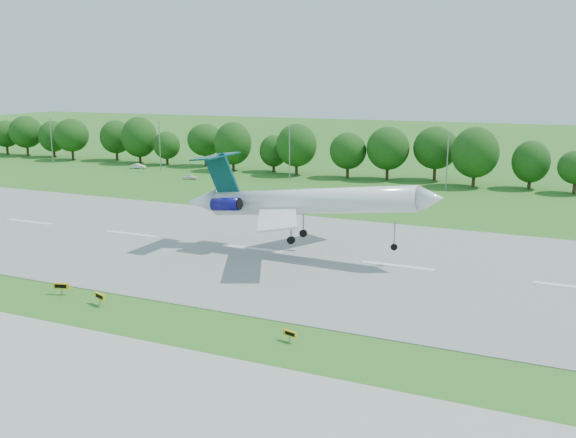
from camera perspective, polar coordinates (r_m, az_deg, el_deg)
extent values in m
plane|color=#27651A|center=(66.23, -13.33, -7.71)|extent=(600.00, 600.00, 0.00)
cube|color=gray|center=(86.35, -3.23, -2.64)|extent=(400.00, 45.00, 0.08)
cylinder|color=#382314|center=(198.76, -20.26, 5.65)|extent=(0.70, 0.70, 3.60)
sphere|color=#13380E|center=(198.35, -20.35, 6.91)|extent=(8.40, 8.40, 8.40)
cylinder|color=#382314|center=(173.24, -10.70, 5.32)|extent=(0.70, 0.70, 3.60)
sphere|color=#13380E|center=(172.78, -10.75, 6.77)|extent=(8.40, 8.40, 8.40)
cylinder|color=#382314|center=(154.02, 1.66, 4.67)|extent=(0.70, 0.70, 3.60)
sphere|color=#13380E|center=(153.49, 1.67, 6.30)|extent=(8.40, 8.40, 8.40)
cylinder|color=#382314|center=(143.63, 16.59, 3.61)|extent=(0.70, 0.70, 3.60)
sphere|color=#13380E|center=(143.06, 16.69, 5.35)|extent=(8.40, 8.40, 8.40)
cylinder|color=gray|center=(184.28, -20.28, 6.50)|extent=(0.24, 0.24, 12.00)
cube|color=gray|center=(183.84, -20.43, 8.39)|extent=(0.90, 0.25, 0.18)
cylinder|color=gray|center=(161.80, -11.32, 6.31)|extent=(0.24, 0.24, 12.00)
cube|color=gray|center=(161.30, -11.41, 8.46)|extent=(0.90, 0.25, 0.18)
cylinder|color=gray|center=(144.39, 0.14, 5.85)|extent=(0.24, 0.24, 12.00)
cube|color=gray|center=(143.82, 0.14, 8.26)|extent=(0.90, 0.25, 0.18)
cylinder|color=gray|center=(134.04, 13.97, 4.98)|extent=(0.24, 0.24, 12.00)
cube|color=gray|center=(133.44, 14.11, 7.57)|extent=(0.90, 0.25, 0.18)
cylinder|color=white|center=(81.27, 2.03, 1.58)|extent=(27.63, 3.26, 5.95)
cone|color=white|center=(76.68, 12.61, 1.80)|extent=(3.24, 3.21, 3.48)
cone|color=white|center=(88.62, -7.55, 1.57)|extent=(4.70, 3.21, 3.63)
cube|color=white|center=(76.38, -0.93, 0.06)|extent=(9.19, 12.71, 0.69)
cube|color=white|center=(87.91, 2.61, 1.68)|extent=(9.15, 12.71, 0.69)
cube|color=#053A3A|center=(86.42, -5.86, 3.85)|extent=(5.06, 0.47, 6.28)
cube|color=#053A3A|center=(86.54, -6.43, 5.56)|extent=(2.95, 8.70, 0.49)
cylinder|color=navy|center=(84.05, -5.54, 1.31)|extent=(4.00, 1.75, 2.12)
cylinder|color=navy|center=(88.14, -4.01, 1.85)|extent=(4.00, 1.75, 2.12)
cylinder|color=gray|center=(78.57, 9.45, -1.35)|extent=(0.18, 0.18, 3.20)
cylinder|color=black|center=(78.96, 9.41, -2.48)|extent=(0.82, 0.28, 0.82)
cylinder|color=gray|center=(80.82, 0.27, -0.79)|extent=(0.22, 0.22, 3.20)
cylinder|color=black|center=(81.20, 0.27, -1.90)|extent=(1.01, 0.41, 1.01)
cylinder|color=gray|center=(84.42, 1.38, -0.23)|extent=(0.22, 0.22, 3.20)
cylinder|color=black|center=(84.79, 1.37, -1.28)|extent=(1.01, 0.41, 1.01)
cube|color=gray|center=(72.33, -19.46, -6.05)|extent=(0.14, 0.14, 0.77)
cube|color=yellow|center=(72.16, -19.49, -5.64)|extent=(1.76, 0.66, 0.61)
cube|color=black|center=(72.06, -19.54, -5.67)|extent=(1.29, 0.37, 0.39)
cube|color=gray|center=(67.90, -16.37, -7.04)|extent=(0.14, 0.14, 0.77)
cube|color=yellow|center=(67.72, -16.39, -6.60)|extent=(1.72, 0.77, 0.60)
cube|color=black|center=(67.67, -16.48, -6.62)|extent=(1.25, 0.46, 0.38)
cube|color=gray|center=(56.61, 0.17, -10.55)|extent=(0.11, 0.11, 0.62)
cube|color=yellow|center=(56.44, 0.17, -10.13)|extent=(1.41, 0.56, 0.49)
cube|color=black|center=(56.37, 0.10, -10.16)|extent=(1.03, 0.32, 0.31)
imported|color=silver|center=(168.08, -13.19, 4.59)|extent=(3.98, 2.10, 1.25)
imported|color=white|center=(147.80, -8.67, 3.72)|extent=(3.35, 1.99, 1.07)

